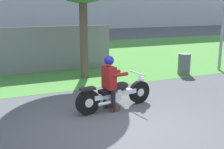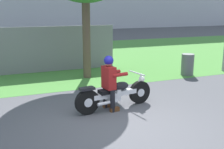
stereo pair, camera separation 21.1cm
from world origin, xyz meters
name	(u,v)px [view 1 (the left image)]	position (x,y,z in m)	size (l,w,h in m)	color
ground	(122,128)	(0.00, 0.00, 0.00)	(120.00, 120.00, 0.00)	#4C4C51
grass_verge	(45,59)	(0.00, 9.12, 0.00)	(60.00, 12.00, 0.01)	#478438
motorcycle_lead	(115,94)	(0.36, 1.16, 0.38)	(2.17, 0.72, 0.87)	black
rider_lead	(110,79)	(0.19, 1.14, 0.81)	(0.60, 0.52, 1.39)	black
trash_can	(184,64)	(4.32, 3.56, 0.40)	(0.47, 0.47, 0.81)	#595E5B
fence_segment	(25,51)	(-1.25, 6.11, 0.90)	(7.00, 0.06, 1.80)	slate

